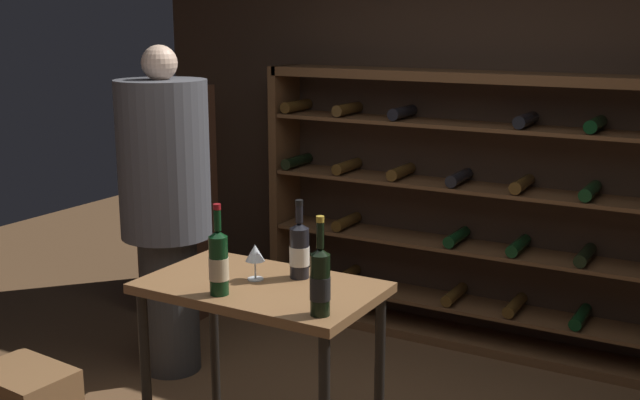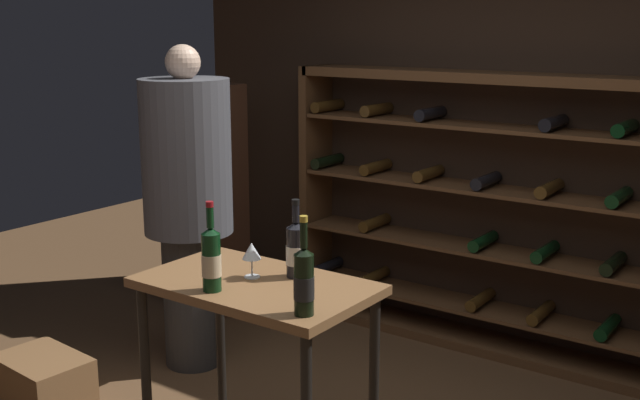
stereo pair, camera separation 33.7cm
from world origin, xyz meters
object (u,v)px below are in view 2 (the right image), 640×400
at_px(wine_bottle_green_slim, 304,280).
at_px(wine_crate, 44,388).
at_px(tasting_table, 257,313).
at_px(wine_bottle_black_capsule, 211,259).
at_px(wine_bottle_gold_foil, 296,249).
at_px(person_guest_blue_shirt, 188,195).
at_px(wine_rack, 516,220).
at_px(wine_glass_stemmed_right, 252,252).
at_px(display_cabinet, 209,199).

bearing_deg(wine_bottle_green_slim, wine_crate, 178.59).
bearing_deg(tasting_table, wine_bottle_black_capsule, -109.81).
bearing_deg(wine_bottle_black_capsule, wine_bottle_gold_foil, 63.23).
bearing_deg(tasting_table, person_guest_blue_shirt, 145.92).
height_order(tasting_table, wine_bottle_black_capsule, wine_bottle_black_capsule).
bearing_deg(wine_bottle_gold_foil, wine_bottle_black_capsule, -116.77).
xyz_separation_m(wine_rack, wine_crate, (-1.65, -2.19, -0.69)).
bearing_deg(tasting_table, wine_glass_stemmed_right, 147.18).
bearing_deg(wine_bottle_gold_foil, tasting_table, -124.78).
height_order(wine_crate, display_cabinet, display_cabinet).
xyz_separation_m(tasting_table, wine_bottle_green_slim, (0.39, -0.19, 0.27)).
bearing_deg(display_cabinet, wine_rack, 13.20).
xyz_separation_m(wine_bottle_gold_foil, wine_glass_stemmed_right, (-0.15, -0.11, -0.01)).
relative_size(wine_crate, wine_bottle_green_slim, 1.28).
distance_m(wine_bottle_green_slim, wine_glass_stemmed_right, 0.49).
bearing_deg(wine_bottle_gold_foil, person_guest_blue_shirt, 152.84).
distance_m(person_guest_blue_shirt, wine_crate, 1.30).
distance_m(tasting_table, wine_crate, 1.50).
bearing_deg(wine_glass_stemmed_right, wine_rack, 79.69).
relative_size(tasting_table, person_guest_blue_shirt, 0.51).
relative_size(tasting_table, wine_bottle_gold_foil, 2.93).
relative_size(tasting_table, wine_crate, 2.04).
xyz_separation_m(display_cabinet, wine_glass_stemmed_right, (1.70, -1.53, 0.28)).
distance_m(wine_crate, wine_glass_stemmed_right, 1.59).
distance_m(wine_rack, wine_bottle_black_capsule, 2.28).
bearing_deg(wine_crate, wine_rack, 52.94).
xyz_separation_m(wine_bottle_green_slim, wine_glass_stemmed_right, (-0.43, 0.22, -0.02)).
height_order(wine_rack, wine_bottle_green_slim, wine_rack).
distance_m(tasting_table, display_cabinet, 2.34).
xyz_separation_m(wine_bottle_green_slim, wine_bottle_black_capsule, (-0.46, -0.00, 0.00)).
bearing_deg(wine_bottle_gold_foil, wine_crate, -168.62).
relative_size(person_guest_blue_shirt, wine_crate, 3.98).
bearing_deg(wine_glass_stemmed_right, wine_bottle_green_slim, -26.50).
bearing_deg(person_guest_blue_shirt, wine_glass_stemmed_right, -93.77).
bearing_deg(wine_glass_stemmed_right, person_guest_blue_shirt, 145.87).
xyz_separation_m(wine_crate, display_cabinet, (-0.42, 1.70, 0.64)).
bearing_deg(tasting_table, wine_bottle_green_slim, -25.69).
distance_m(tasting_table, wine_bottle_gold_foil, 0.32).
height_order(wine_bottle_green_slim, wine_glass_stemmed_right, wine_bottle_green_slim).
distance_m(tasting_table, person_guest_blue_shirt, 1.46).
height_order(wine_crate, wine_bottle_gold_foil, wine_bottle_gold_foil).
xyz_separation_m(tasting_table, wine_glass_stemmed_right, (-0.05, 0.03, 0.25)).
bearing_deg(display_cabinet, tasting_table, -41.70).
bearing_deg(display_cabinet, person_guest_blue_shirt, -53.53).
relative_size(wine_rack, wine_bottle_black_capsule, 8.24).
distance_m(wine_rack, display_cabinet, 2.13).
relative_size(wine_bottle_gold_foil, wine_glass_stemmed_right, 2.21).
bearing_deg(wine_rack, wine_bottle_green_slim, -88.27).
relative_size(wine_crate, wine_bottle_gold_foil, 1.43).
bearing_deg(wine_crate, wine_bottle_gold_foil, 11.38).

